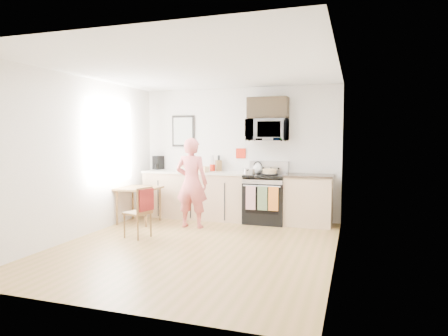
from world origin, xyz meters
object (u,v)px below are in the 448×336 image
(range, at_px, (266,200))
(cake, at_px, (270,172))
(dining_table, at_px, (139,191))
(chair, at_px, (143,205))
(person, at_px, (192,183))
(microwave, at_px, (267,130))

(range, xyz_separation_m, cake, (0.08, -0.04, 0.54))
(dining_table, distance_m, chair, 1.22)
(person, bearing_deg, chair, 63.44)
(microwave, height_order, person, microwave)
(microwave, height_order, chair, microwave)
(range, xyz_separation_m, person, (-1.18, -0.81, 0.37))
(microwave, height_order, cake, microwave)
(person, relative_size, dining_table, 2.24)
(dining_table, bearing_deg, cake, 16.98)
(chair, bearing_deg, dining_table, 137.29)
(cake, bearing_deg, chair, -134.14)
(chair, relative_size, cake, 2.62)
(microwave, relative_size, cake, 2.40)
(person, height_order, dining_table, person)
(range, bearing_deg, chair, -132.01)
(range, distance_m, chair, 2.41)
(chair, xyz_separation_m, cake, (1.69, 1.75, 0.44))
(dining_table, relative_size, chair, 0.87)
(chair, height_order, cake, cake)
(range, height_order, dining_table, range)
(chair, bearing_deg, range, 62.17)
(person, relative_size, cake, 5.10)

